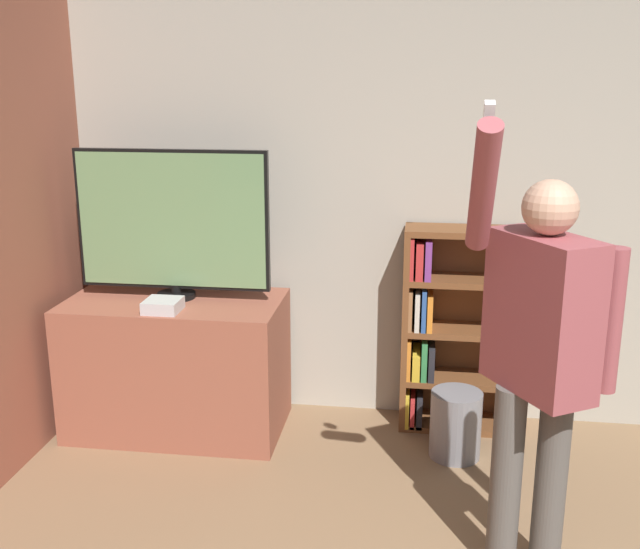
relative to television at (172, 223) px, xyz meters
The scene contains 7 objects.
wall_back 1.95m from the television, 11.54° to the left, with size 7.19×0.09×2.70m.
tv_ledge 0.84m from the television, 90.00° to the right, with size 1.23×0.67×0.79m.
television is the anchor object (origin of this frame).
game_console 0.48m from the television, 87.51° to the right, with size 0.19×0.19×0.07m.
bookshelf 1.72m from the television, ahead, with size 0.70×0.28×1.21m.
person 2.19m from the television, 31.44° to the right, with size 0.61×0.57×1.96m.
waste_bin 1.93m from the television, ahead, with size 0.28×0.28×0.38m.
Camera 1 is at (-0.52, -1.35, 2.04)m, focal length 42.00 mm.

